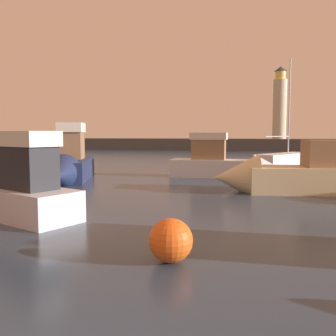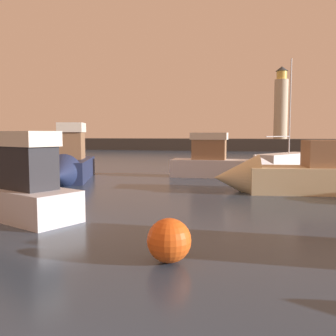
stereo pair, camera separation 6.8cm
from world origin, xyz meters
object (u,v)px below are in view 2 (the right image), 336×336
(motorboat_0, at_px, (69,164))
(sailboat_moored, at_px, (285,159))
(lighthouse, at_px, (281,105))
(mooring_buoy, at_px, (169,240))
(motorboat_1, at_px, (5,189))
(motorboat_5, at_px, (296,175))
(motorboat_3, at_px, (226,163))

(motorboat_0, height_order, sailboat_moored, sailboat_moored)
(motorboat_0, xyz_separation_m, sailboat_moored, (14.36, 15.25, -0.46))
(lighthouse, distance_m, sailboat_moored, 31.34)
(lighthouse, distance_m, mooring_buoy, 60.28)
(motorboat_1, bearing_deg, mooring_buoy, -29.22)
(motorboat_0, height_order, motorboat_1, motorboat_0)
(motorboat_0, bearing_deg, motorboat_5, -8.79)
(sailboat_moored, xyz_separation_m, mooring_buoy, (-4.99, -29.00, -0.08))
(motorboat_0, relative_size, motorboat_5, 0.98)
(motorboat_3, relative_size, motorboat_5, 0.82)
(motorboat_1, distance_m, motorboat_3, 15.53)
(motorboat_1, relative_size, motorboat_3, 0.94)
(motorboat_5, relative_size, mooring_buoy, 8.72)
(motorboat_1, xyz_separation_m, mooring_buoy, (7.03, -3.93, -0.43))
(sailboat_moored, bearing_deg, motorboat_1, -115.63)
(lighthouse, height_order, mooring_buoy, lighthouse)
(lighthouse, relative_size, mooring_buoy, 11.80)
(motorboat_3, distance_m, mooring_buoy, 17.68)
(motorboat_0, distance_m, motorboat_3, 10.35)
(sailboat_moored, bearing_deg, mooring_buoy, -99.77)
(motorboat_0, distance_m, sailboat_moored, 20.95)
(motorboat_3, relative_size, mooring_buoy, 7.18)
(motorboat_5, xyz_separation_m, mooring_buoy, (-4.08, -11.67, -0.37))
(mooring_buoy, bearing_deg, motorboat_0, 124.26)
(lighthouse, xyz_separation_m, motorboat_0, (-16.10, -45.70, -6.76))
(motorboat_0, xyz_separation_m, motorboat_5, (13.44, -2.08, -0.16))
(sailboat_moored, bearing_deg, motorboat_0, -133.27)
(motorboat_1, height_order, motorboat_5, motorboat_1)
(motorboat_3, xyz_separation_m, motorboat_5, (3.87, -6.00, -0.08))
(motorboat_1, bearing_deg, motorboat_5, 34.85)
(sailboat_moored, bearing_deg, lighthouse, 86.72)
(motorboat_3, distance_m, motorboat_5, 7.14)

